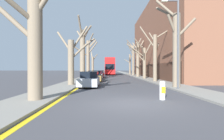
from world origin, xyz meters
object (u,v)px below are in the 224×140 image
object	(u,v)px
street_tree_right_2	(143,60)
parked_car_1	(95,76)
street_tree_right_5	(130,64)
street_tree_left_0	(34,36)
street_tree_right_4	(133,59)
street_tree_right_1	(155,55)
parked_car_3	(99,74)
street_tree_left_4	(93,65)
street_tree_right_0	(176,46)
traffic_bollard	(162,91)
street_tree_left_2	(83,51)
lamp_post	(177,39)
street_tree_left_3	(88,57)
parked_car_2	(97,75)
street_tree_right_3	(138,57)
double_decker_bus	(110,66)
street_tree_left_1	(72,59)
parked_car_0	(90,79)

from	to	relation	value
street_tree_right_2	parked_car_1	bearing A→B (deg)	-143.38
street_tree_right_5	street_tree_left_0	bearing A→B (deg)	-103.96
street_tree_left_0	street_tree_right_4	world-z (taller)	street_tree_right_4
street_tree_right_1	parked_car_3	xyz separation A→B (m)	(-7.83, 12.54, -2.88)
parked_car_3	street_tree_left_4	bearing A→B (deg)	103.79
street_tree_right_0	traffic_bollard	world-z (taller)	street_tree_right_0
street_tree_left_2	lamp_post	bearing A→B (deg)	-52.17
traffic_bollard	street_tree_left_4	bearing A→B (deg)	101.49
traffic_bollard	street_tree_left_3	bearing A→B (deg)	105.78
street_tree_right_2	parked_car_2	size ratio (longest dim) A/B	1.67
street_tree_right_2	street_tree_right_3	size ratio (longest dim) A/B	0.79
double_decker_bus	street_tree_left_1	bearing A→B (deg)	-97.66
street_tree_right_2	street_tree_right_4	size ratio (longest dim) A/B	0.77
double_decker_bus	parked_car_0	xyz separation A→B (m)	(-2.25, -31.99, -1.89)
double_decker_bus	parked_car_1	distance (m)	25.54
street_tree_right_0	parked_car_1	world-z (taller)	street_tree_right_0
street_tree_left_3	street_tree_right_0	distance (m)	21.07
street_tree_left_3	parked_car_0	bearing A→B (deg)	-83.13
street_tree_left_2	parked_car_3	xyz separation A→B (m)	(1.92, 9.31, -3.61)
street_tree_left_1	traffic_bollard	distance (m)	10.75
street_tree_right_2	street_tree_right_5	size ratio (longest dim) A/B	1.08
double_decker_bus	parked_car_3	world-z (taller)	double_decker_bus
parked_car_1	traffic_bollard	xyz separation A→B (m)	(4.79, -13.71, -0.17)
street_tree_right_5	traffic_bollard	world-z (taller)	street_tree_right_5
street_tree_right_0	street_tree_left_3	bearing A→B (deg)	117.79
parked_car_0	traffic_bollard	size ratio (longest dim) A/B	4.37
street_tree_left_2	street_tree_left_4	world-z (taller)	street_tree_left_2
street_tree_right_2	street_tree_right_1	bearing A→B (deg)	-88.80
street_tree_left_0	parked_car_3	bearing A→B (deg)	85.43
street_tree_left_1	lamp_post	xyz separation A→B (m)	(9.16, -3.95, 1.39)
street_tree_right_4	street_tree_right_3	bearing A→B (deg)	-89.69
street_tree_left_3	street_tree_left_4	distance (m)	9.26
parked_car_2	traffic_bollard	size ratio (longest dim) A/B	3.93
street_tree_right_3	parked_car_2	distance (m)	10.83
street_tree_right_4	parked_car_0	world-z (taller)	street_tree_right_4
double_decker_bus	street_tree_right_4	bearing A→B (deg)	-48.37
street_tree_left_4	lamp_post	xyz separation A→B (m)	(9.25, -29.29, 1.37)
street_tree_left_0	street_tree_right_5	size ratio (longest dim) A/B	1.19
street_tree_left_4	street_tree_left_3	bearing A→B (deg)	-90.38
street_tree_left_2	lamp_post	distance (m)	14.93
street_tree_right_4	parked_car_0	bearing A→B (deg)	-106.93
street_tree_left_0	street_tree_right_4	distance (m)	34.72
double_decker_bus	street_tree_right_2	bearing A→B (deg)	-74.52
street_tree_left_4	traffic_bollard	bearing A→B (deg)	-78.51
street_tree_left_0	street_tree_right_3	bearing A→B (deg)	69.48
street_tree_left_4	street_tree_right_2	size ratio (longest dim) A/B	0.90
street_tree_left_1	street_tree_left_0	bearing A→B (deg)	-90.92
street_tree_left_2	street_tree_right_4	distance (m)	19.47
street_tree_left_0	street_tree_right_2	bearing A→B (deg)	63.90
street_tree_left_1	street_tree_left_4	distance (m)	25.34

